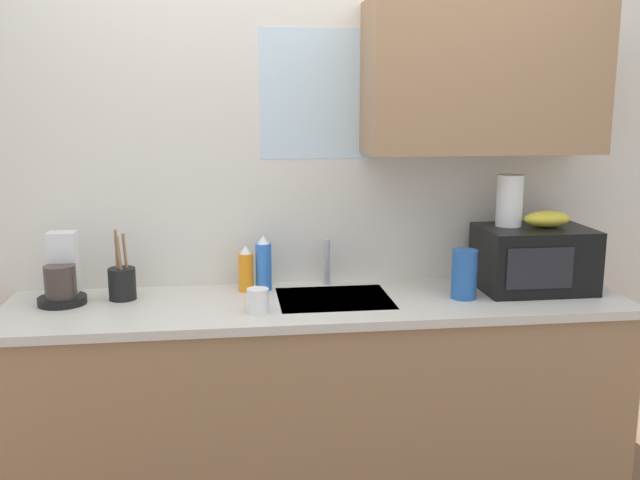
% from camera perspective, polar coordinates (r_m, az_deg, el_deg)
% --- Properties ---
extents(kitchen_wall_assembly, '(3.30, 0.42, 2.50)m').
position_cam_1_polar(kitchen_wall_assembly, '(3.11, 1.73, 4.91)').
color(kitchen_wall_assembly, silver).
rests_on(kitchen_wall_assembly, ground).
extents(counter_unit, '(2.53, 0.63, 0.90)m').
position_cam_1_polar(counter_unit, '(3.03, 0.02, -12.95)').
color(counter_unit, '#9E7551').
rests_on(counter_unit, ground).
extents(sink_faucet, '(0.03, 0.03, 0.20)m').
position_cam_1_polar(sink_faucet, '(3.09, 0.55, -1.80)').
color(sink_faucet, '#B2B5BA').
rests_on(sink_faucet, counter_unit).
extents(microwave, '(0.46, 0.35, 0.27)m').
position_cam_1_polar(microwave, '(3.14, 16.93, -1.45)').
color(microwave, black).
rests_on(microwave, counter_unit).
extents(banana_bunch, '(0.20, 0.11, 0.07)m').
position_cam_1_polar(banana_bunch, '(3.13, 17.93, 1.62)').
color(banana_bunch, gold).
rests_on(banana_bunch, microwave).
extents(paper_towel_roll, '(0.11, 0.11, 0.22)m').
position_cam_1_polar(paper_towel_roll, '(3.11, 15.12, 3.10)').
color(paper_towel_roll, white).
rests_on(paper_towel_roll, microwave).
extents(coffee_maker, '(0.19, 0.21, 0.28)m').
position_cam_1_polar(coffee_maker, '(3.00, -20.16, -2.82)').
color(coffee_maker, black).
rests_on(coffee_maker, counter_unit).
extents(dish_soap_bottle_blue, '(0.07, 0.07, 0.24)m').
position_cam_1_polar(dish_soap_bottle_blue, '(3.01, -4.60, -1.99)').
color(dish_soap_bottle_blue, blue).
rests_on(dish_soap_bottle_blue, counter_unit).
extents(dish_soap_bottle_orange, '(0.06, 0.06, 0.20)m').
position_cam_1_polar(dish_soap_bottle_orange, '(3.00, -6.03, -2.43)').
color(dish_soap_bottle_orange, orange).
rests_on(dish_soap_bottle_orange, counter_unit).
extents(cereal_canister, '(0.10, 0.10, 0.20)m').
position_cam_1_polar(cereal_canister, '(2.93, 11.62, -2.74)').
color(cereal_canister, '#2659A5').
rests_on(cereal_canister, counter_unit).
extents(mug_white, '(0.08, 0.08, 0.09)m').
position_cam_1_polar(mug_white, '(2.71, -5.06, -4.93)').
color(mug_white, white).
rests_on(mug_white, counter_unit).
extents(utensil_crock, '(0.11, 0.11, 0.29)m').
position_cam_1_polar(utensil_crock, '(2.98, -15.75, -3.33)').
color(utensil_crock, black).
rests_on(utensil_crock, counter_unit).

